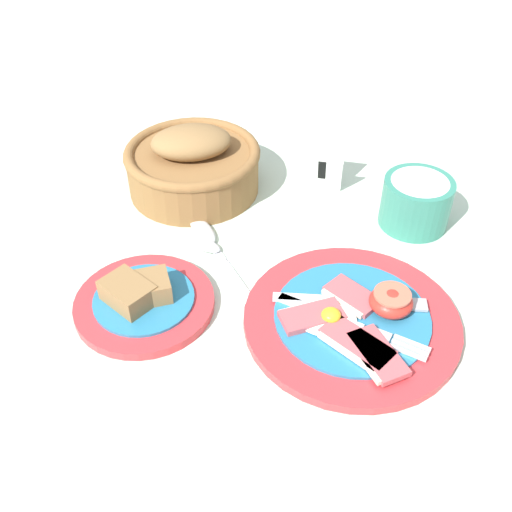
% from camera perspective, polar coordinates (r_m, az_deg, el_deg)
% --- Properties ---
extents(ground_plane, '(3.00, 3.00, 0.00)m').
position_cam_1_polar(ground_plane, '(0.72, 0.59, -6.40)').
color(ground_plane, '#B7CCB7').
extents(breakfast_plate, '(0.26, 0.26, 0.04)m').
position_cam_1_polar(breakfast_plate, '(0.72, 9.22, -5.95)').
color(breakfast_plate, red).
rests_on(breakfast_plate, ground_plane).
extents(bread_plate, '(0.17, 0.17, 0.04)m').
position_cam_1_polar(bread_plate, '(0.74, -10.74, -4.14)').
color(bread_plate, red).
rests_on(bread_plate, ground_plane).
extents(sugar_cup, '(0.10, 0.10, 0.07)m').
position_cam_1_polar(sugar_cup, '(0.88, 15.01, 5.04)').
color(sugar_cup, '#337F6B').
rests_on(sugar_cup, ground_plane).
extents(bread_basket, '(0.21, 0.21, 0.10)m').
position_cam_1_polar(bread_basket, '(0.92, -6.02, 8.68)').
color(bread_basket, brown).
rests_on(bread_basket, ground_plane).
extents(number_card, '(0.06, 0.05, 0.07)m').
position_cam_1_polar(number_card, '(0.93, 6.39, 8.39)').
color(number_card, white).
rests_on(number_card, ground_plane).
extents(teaspoon_by_saucer, '(0.12, 0.17, 0.01)m').
position_cam_1_polar(teaspoon_by_saucer, '(0.83, -4.39, 1.44)').
color(teaspoon_by_saucer, silver).
rests_on(teaspoon_by_saucer, ground_plane).
extents(teaspoon_near_cup, '(0.18, 0.10, 0.01)m').
position_cam_1_polar(teaspoon_near_cup, '(0.82, -3.94, 0.60)').
color(teaspoon_near_cup, silver).
rests_on(teaspoon_near_cup, ground_plane).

